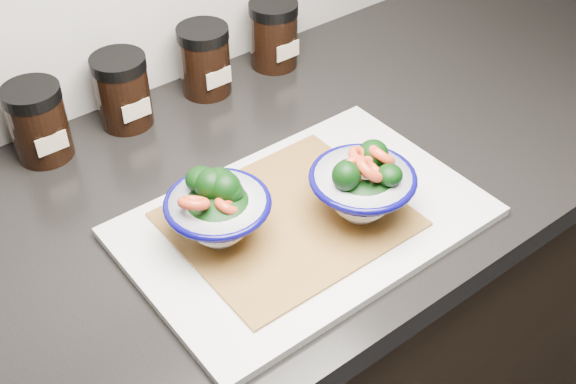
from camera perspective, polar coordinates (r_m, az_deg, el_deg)
countertop at (r=0.99m, az=-4.85°, el=-1.37°), size 3.50×0.60×0.04m
cutting_board at (r=0.93m, az=1.29°, el=-2.35°), size 0.45×0.30×0.01m
bamboo_mat at (r=0.92m, az=0.00°, el=-2.16°), size 0.28×0.24×0.00m
bowl_left at (r=0.87m, az=-5.55°, el=-1.39°), size 0.13×0.13×0.09m
bowl_right at (r=0.91m, az=5.90°, el=0.45°), size 0.14×0.14×0.10m
spice_jar_a at (r=1.07m, az=-19.12°, el=5.22°), size 0.08×0.08×0.11m
spice_jar_b at (r=1.11m, az=-12.93°, el=7.80°), size 0.08×0.08×0.11m
spice_jar_c at (r=1.17m, az=-6.59°, el=10.31°), size 0.08×0.08×0.11m
spice_jar_d at (r=1.23m, az=-1.13°, el=12.35°), size 0.08×0.08×0.11m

